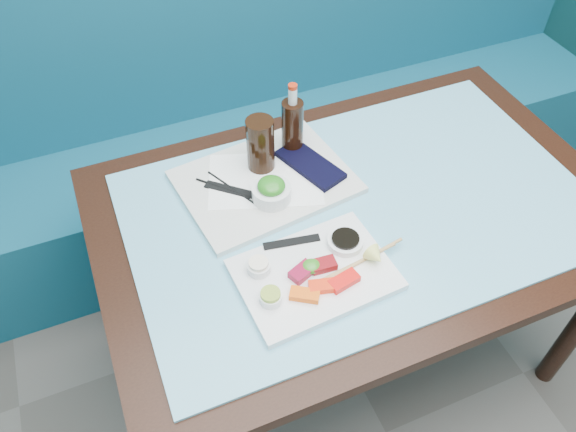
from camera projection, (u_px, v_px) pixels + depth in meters
name	position (u px, v px, depth m)	size (l,w,h in m)	color
booth_bench	(257.00, 133.00, 2.30)	(3.00, 0.56, 1.17)	#105067
dining_table	(357.00, 229.00, 1.57)	(1.40, 0.90, 0.75)	black
glass_top	(360.00, 207.00, 1.50)	(1.22, 0.76, 0.01)	#66B1CD
sashimi_plate	(314.00, 274.00, 1.34)	(0.36, 0.26, 0.02)	white
salmon_left	(305.00, 295.00, 1.28)	(0.07, 0.03, 0.02)	#FF5A0A
salmon_mid	(324.00, 286.00, 1.29)	(0.07, 0.03, 0.02)	#FF2C0A
salmon_right	(344.00, 281.00, 1.30)	(0.07, 0.04, 0.02)	red
tuna_left	(302.00, 272.00, 1.32)	(0.06, 0.04, 0.02)	maroon
tuna_right	(323.00, 265.00, 1.33)	(0.06, 0.04, 0.02)	maroon
seaweed_garnish	(311.00, 266.00, 1.32)	(0.05, 0.04, 0.03)	#31801D
ramekin_wasabi	(271.00, 298.00, 1.27)	(0.05, 0.05, 0.02)	white
wasabi_fill	(271.00, 294.00, 1.25)	(0.05, 0.05, 0.01)	#93AE38
ramekin_ginger	(259.00, 267.00, 1.32)	(0.06, 0.06, 0.02)	white
ginger_fill	(259.00, 263.00, 1.31)	(0.05, 0.05, 0.01)	white
soy_dish	(345.00, 242.00, 1.38)	(0.09, 0.09, 0.02)	white
soy_fill	(346.00, 238.00, 1.37)	(0.07, 0.07, 0.01)	black
lemon_wedge	(376.00, 257.00, 1.33)	(0.05, 0.05, 0.04)	#F7FF78
chopstick_sleeve	(292.00, 242.00, 1.39)	(0.14, 0.02, 0.00)	black
wooden_chopstick_a	(359.00, 262.00, 1.34)	(0.01, 0.01, 0.22)	tan
wooden_chopstick_b	(363.00, 260.00, 1.35)	(0.01, 0.01, 0.24)	tan
serving_tray	(265.00, 182.00, 1.55)	(0.45, 0.34, 0.02)	silver
paper_placemat	(265.00, 179.00, 1.54)	(0.31, 0.22, 0.00)	white
seaweed_bowl	(272.00, 193.00, 1.48)	(0.10, 0.10, 0.04)	white
seaweed_salad	(271.00, 186.00, 1.46)	(0.07, 0.07, 0.04)	#25751B
cola_glass	(260.00, 144.00, 1.52)	(0.08, 0.08, 0.16)	black
navy_pouch	(310.00, 165.00, 1.57)	(0.09, 0.20, 0.02)	black
fork	(294.00, 143.00, 1.64)	(0.01, 0.01, 0.08)	silver
black_chopstick_a	(232.00, 191.00, 1.51)	(0.01, 0.01, 0.22)	black
black_chopstick_b	(235.00, 190.00, 1.51)	(0.01, 0.01, 0.21)	black
tray_sleeve	(234.00, 191.00, 1.51)	(0.03, 0.16, 0.00)	black
cola_bottle_body	(292.00, 129.00, 1.58)	(0.06, 0.06, 0.18)	black
cola_bottle_neck	(293.00, 96.00, 1.50)	(0.02, 0.02, 0.05)	silver
cola_bottle_cap	(293.00, 87.00, 1.47)	(0.03, 0.03, 0.01)	#B7240B
blue_napkin	(310.00, 283.00, 1.33)	(0.16, 0.16, 0.01)	navy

